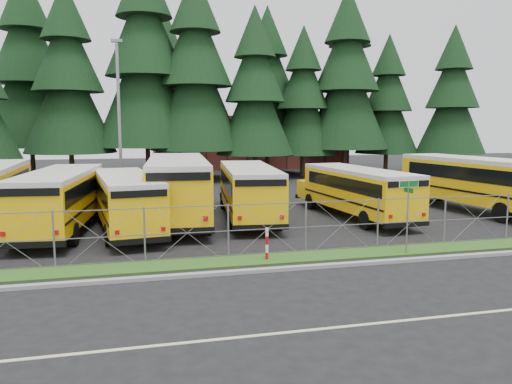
# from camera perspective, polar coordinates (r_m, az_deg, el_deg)

# --- Properties ---
(ground) EXTENTS (120.00, 120.00, 0.00)m
(ground) POSITION_cam_1_polar(r_m,az_deg,el_deg) (20.58, 7.39, -6.04)
(ground) COLOR black
(ground) RESTS_ON ground
(curb) EXTENTS (50.00, 0.25, 0.12)m
(curb) POSITION_cam_1_polar(r_m,az_deg,el_deg) (17.81, 11.02, -8.07)
(curb) COLOR gray
(curb) RESTS_ON ground
(grass_verge) EXTENTS (50.00, 1.40, 0.06)m
(grass_verge) POSITION_cam_1_polar(r_m,az_deg,el_deg) (19.05, 9.25, -7.09)
(grass_verge) COLOR #1C4313
(grass_verge) RESTS_ON ground
(road_lane_line) EXTENTS (50.00, 0.12, 0.01)m
(road_lane_line) POSITION_cam_1_polar(r_m,az_deg,el_deg) (13.75, 19.80, -13.33)
(road_lane_line) COLOR beige
(road_lane_line) RESTS_ON ground
(chainlink_fence) EXTENTS (44.00, 0.10, 2.00)m
(chainlink_fence) POSITION_cam_1_polar(r_m,az_deg,el_deg) (19.46, 8.50, -3.84)
(chainlink_fence) COLOR gray
(chainlink_fence) RESTS_ON ground
(brick_building) EXTENTS (22.00, 10.00, 6.00)m
(brick_building) POSITION_cam_1_polar(r_m,az_deg,el_deg) (60.16, -0.99, 5.76)
(brick_building) COLOR brown
(brick_building) RESTS_ON ground
(bus_1) EXTENTS (3.54, 10.89, 2.80)m
(bus_1) POSITION_cam_1_polar(r_m,az_deg,el_deg) (24.49, -21.32, -0.99)
(bus_1) COLOR #F5B707
(bus_1) RESTS_ON ground
(bus_2) EXTENTS (3.63, 10.23, 2.62)m
(bus_2) POSITION_cam_1_polar(r_m,az_deg,el_deg) (23.77, -14.66, -1.18)
(bus_2) COLOR #F5B707
(bus_2) RESTS_ON ground
(bus_3) EXTENTS (3.82, 12.48, 3.22)m
(bus_3) POSITION_cam_1_polar(r_m,az_deg,el_deg) (25.77, -8.94, 0.30)
(bus_3) COLOR #F5B707
(bus_3) RESTS_ON ground
(bus_4) EXTENTS (3.68, 10.81, 2.78)m
(bus_4) POSITION_cam_1_polar(r_m,az_deg,el_deg) (25.95, -0.91, -0.06)
(bus_4) COLOR #F5B707
(bus_4) RESTS_ON ground
(bus_6) EXTENTS (3.20, 10.20, 2.63)m
(bus_6) POSITION_cam_1_polar(r_m,az_deg,el_deg) (26.76, 11.21, -0.13)
(bus_6) COLOR #F5B707
(bus_6) RESTS_ON ground
(bus_east) EXTENTS (4.27, 11.91, 3.05)m
(bus_east) POSITION_cam_1_polar(r_m,az_deg,el_deg) (30.91, 23.35, 0.80)
(bus_east) COLOR #F5B707
(bus_east) RESTS_ON ground
(street_sign) EXTENTS (0.84, 0.55, 2.81)m
(street_sign) POSITION_cam_1_polar(r_m,az_deg,el_deg) (19.47, 16.99, -0.99)
(street_sign) COLOR gray
(street_sign) RESTS_ON ground
(striped_bollard) EXTENTS (0.11, 0.11, 1.20)m
(striped_bollard) POSITION_cam_1_polar(r_m,az_deg,el_deg) (17.97, 1.26, -6.01)
(striped_bollard) COLOR #B20C0C
(striped_bollard) RESTS_ON ground
(light_standard) EXTENTS (0.70, 0.35, 10.14)m
(light_standard) POSITION_cam_1_polar(r_m,az_deg,el_deg) (32.82, -15.37, 8.45)
(light_standard) COLOR gray
(light_standard) RESTS_ON ground
(conifer_2) EXTENTS (7.76, 7.76, 17.17)m
(conifer_2) POSITION_cam_1_polar(r_m,az_deg,el_deg) (46.60, -20.69, 11.67)
(conifer_2) COLOR black
(conifer_2) RESTS_ON ground
(conifer_3) EXTENTS (9.21, 9.21, 20.36)m
(conifer_3) POSITION_cam_1_polar(r_m,az_deg,el_deg) (46.80, -12.53, 13.91)
(conifer_3) COLOR black
(conifer_3) RESTS_ON ground
(conifer_4) EXTENTS (8.35, 8.35, 18.46)m
(conifer_4) POSITION_cam_1_polar(r_m,az_deg,el_deg) (45.69, -6.88, 13.00)
(conifer_4) COLOR black
(conifer_4) RESTS_ON ground
(conifer_5) EXTENTS (6.99, 6.99, 15.46)m
(conifer_5) POSITION_cam_1_polar(r_m,az_deg,el_deg) (45.46, -0.12, 11.18)
(conifer_5) COLOR black
(conifer_5) RESTS_ON ground
(conifer_6) EXTENTS (6.49, 6.49, 14.36)m
(conifer_6) POSITION_cam_1_polar(r_m,az_deg,el_deg) (48.86, 5.41, 10.24)
(conifer_6) COLOR black
(conifer_6) RESTS_ON ground
(conifer_7) EXTENTS (8.19, 8.19, 18.12)m
(conifer_7) POSITION_cam_1_polar(r_m,az_deg,el_deg) (50.04, 10.29, 12.25)
(conifer_7) COLOR black
(conifer_7) RESTS_ON ground
(conifer_8) EXTENTS (6.37, 6.37, 14.09)m
(conifer_8) POSITION_cam_1_polar(r_m,az_deg,el_deg) (53.36, 14.81, 9.65)
(conifer_8) COLOR black
(conifer_8) RESTS_ON ground
(conifer_9) EXTENTS (6.63, 6.63, 14.66)m
(conifer_9) POSITION_cam_1_polar(r_m,az_deg,el_deg) (53.46, 21.52, 9.68)
(conifer_9) COLOR black
(conifer_9) RESTS_ON ground
(conifer_10) EXTENTS (8.82, 8.82, 19.50)m
(conifer_10) POSITION_cam_1_polar(r_m,az_deg,el_deg) (52.68, -24.63, 12.21)
(conifer_10) COLOR black
(conifer_10) RESTS_ON ground
(conifer_11) EXTENTS (7.96, 7.96, 17.61)m
(conifer_11) POSITION_cam_1_polar(r_m,az_deg,el_deg) (54.83, -10.47, 11.55)
(conifer_11) COLOR black
(conifer_11) RESTS_ON ground
(conifer_12) EXTENTS (7.56, 7.56, 16.73)m
(conifer_12) POSITION_cam_1_polar(r_m,az_deg,el_deg) (51.19, 1.29, 11.47)
(conifer_12) COLOR black
(conifer_12) RESTS_ON ground
(conifer_13) EXTENTS (8.67, 8.67, 19.17)m
(conifer_13) POSITION_cam_1_polar(r_m,az_deg,el_deg) (57.22, 10.56, 12.15)
(conifer_13) COLOR black
(conifer_13) RESTS_ON ground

